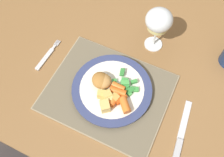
# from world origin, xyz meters

# --- Properties ---
(ground_plane) EXTENTS (6.00, 6.00, 0.00)m
(ground_plane) POSITION_xyz_m (0.00, 0.00, 0.00)
(ground_plane) COLOR #383333
(dining_table) EXTENTS (1.26, 0.99, 0.74)m
(dining_table) POSITION_xyz_m (0.00, 0.00, 0.65)
(dining_table) COLOR olive
(dining_table) RESTS_ON ground
(placemat) EXTENTS (0.36, 0.29, 0.01)m
(placemat) POSITION_xyz_m (-0.01, -0.24, 0.74)
(placemat) COLOR gray
(placemat) RESTS_ON dining_table
(dinner_plate) EXTENTS (0.24, 0.24, 0.02)m
(dinner_plate) POSITION_xyz_m (-0.00, -0.23, 0.76)
(dinner_plate) COLOR white
(dinner_plate) RESTS_ON placemat
(breaded_croquettes) EXTENTS (0.08, 0.07, 0.04)m
(breaded_croquettes) POSITION_xyz_m (-0.03, -0.23, 0.78)
(breaded_croquettes) COLOR tan
(breaded_croquettes) RESTS_ON dinner_plate
(green_beans_pile) EXTENTS (0.09, 0.08, 0.02)m
(green_beans_pile) POSITION_xyz_m (0.03, -0.21, 0.77)
(green_beans_pile) COLOR #4CA84C
(green_beans_pile) RESTS_ON dinner_plate
(glazed_carrots) EXTENTS (0.08, 0.08, 0.02)m
(glazed_carrots) POSITION_xyz_m (0.03, -0.25, 0.78)
(glazed_carrots) COLOR orange
(glazed_carrots) RESTS_ON dinner_plate
(fork) EXTENTS (0.02, 0.13, 0.01)m
(fork) POSITION_xyz_m (-0.25, -0.21, 0.74)
(fork) COLOR silver
(fork) RESTS_ON dining_table
(table_knife) EXTENTS (0.03, 0.19, 0.01)m
(table_knife) POSITION_xyz_m (0.23, -0.27, 0.74)
(table_knife) COLOR silver
(table_knife) RESTS_ON dining_table
(wine_glass) EXTENTS (0.08, 0.08, 0.16)m
(wine_glass) POSITION_xyz_m (0.05, -0.01, 0.86)
(wine_glass) COLOR silver
(wine_glass) RESTS_ON dining_table
(roast_potatoes) EXTENTS (0.07, 0.07, 0.03)m
(roast_potatoes) POSITION_xyz_m (0.00, -0.27, 0.78)
(roast_potatoes) COLOR gold
(roast_potatoes) RESTS_ON dinner_plate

